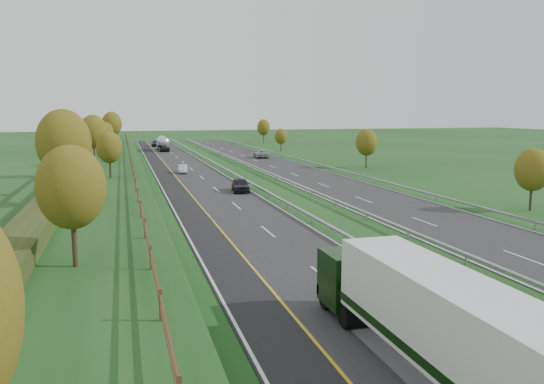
{
  "coord_description": "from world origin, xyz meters",
  "views": [
    {
      "loc": [
        -9.59,
        -16.53,
        9.44
      ],
      "look_at": [
        3.36,
        29.28,
        2.2
      ],
      "focal_mm": 35.0,
      "sensor_mm": 36.0,
      "label": 1
    }
  ],
  "objects_px": {
    "car_small_far": "(156,143)",
    "car_oncoming": "(261,154)",
    "box_lorry": "(440,324)",
    "road_tanker": "(163,143)",
    "car_dark_near": "(240,185)",
    "car_silver_mid": "(183,169)"
  },
  "relations": [
    {
      "from": "car_oncoming",
      "to": "car_silver_mid",
      "type": "bearing_deg",
      "value": 58.78
    },
    {
      "from": "road_tanker",
      "to": "car_oncoming",
      "type": "xyz_separation_m",
      "value": [
        17.94,
        -26.41,
        -1.0
      ]
    },
    {
      "from": "car_small_far",
      "to": "car_oncoming",
      "type": "bearing_deg",
      "value": -60.75
    },
    {
      "from": "road_tanker",
      "to": "car_oncoming",
      "type": "relative_size",
      "value": 1.89
    },
    {
      "from": "car_dark_near",
      "to": "car_small_far",
      "type": "relative_size",
      "value": 0.87
    },
    {
      "from": "box_lorry",
      "to": "car_dark_near",
      "type": "bearing_deg",
      "value": 85.96
    },
    {
      "from": "car_dark_near",
      "to": "car_oncoming",
      "type": "relative_size",
      "value": 0.81
    },
    {
      "from": "box_lorry",
      "to": "car_oncoming",
      "type": "relative_size",
      "value": 2.75
    },
    {
      "from": "car_dark_near",
      "to": "car_silver_mid",
      "type": "xyz_separation_m",
      "value": [
        -4.42,
        21.19,
        -0.17
      ]
    },
    {
      "from": "car_dark_near",
      "to": "car_silver_mid",
      "type": "bearing_deg",
      "value": 108.95
    },
    {
      "from": "car_small_far",
      "to": "car_oncoming",
      "type": "height_order",
      "value": "car_oncoming"
    },
    {
      "from": "car_dark_near",
      "to": "car_small_far",
      "type": "distance_m",
      "value": 86.94
    },
    {
      "from": "road_tanker",
      "to": "car_oncoming",
      "type": "bearing_deg",
      "value": -55.81
    },
    {
      "from": "box_lorry",
      "to": "car_small_far",
      "type": "xyz_separation_m",
      "value": [
        -1.18,
        132.92,
        -1.49
      ]
    },
    {
      "from": "car_small_far",
      "to": "car_silver_mid",
      "type": "bearing_deg",
      "value": -84.58
    },
    {
      "from": "road_tanker",
      "to": "car_small_far",
      "type": "height_order",
      "value": "road_tanker"
    },
    {
      "from": "car_silver_mid",
      "to": "road_tanker",
      "type": "bearing_deg",
      "value": 95.61
    },
    {
      "from": "car_small_far",
      "to": "car_oncoming",
      "type": "xyz_separation_m",
      "value": [
        18.62,
        -42.16,
        0.02
      ]
    },
    {
      "from": "road_tanker",
      "to": "car_dark_near",
      "type": "height_order",
      "value": "road_tanker"
    },
    {
      "from": "road_tanker",
      "to": "car_silver_mid",
      "type": "height_order",
      "value": "road_tanker"
    },
    {
      "from": "car_dark_near",
      "to": "car_silver_mid",
      "type": "distance_m",
      "value": 21.65
    },
    {
      "from": "car_silver_mid",
      "to": "car_small_far",
      "type": "relative_size",
      "value": 0.71
    }
  ]
}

